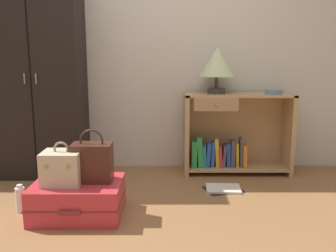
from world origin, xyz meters
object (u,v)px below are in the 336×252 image
object	(u,v)px
bowl	(271,92)
train_case	(60,168)
bottle	(19,199)
wardrobe	(37,77)
suitcase_large	(77,199)
handbag	(90,162)
bookshelf	(230,135)
table_lamp	(215,63)
open_book_on_floor	(222,189)

from	to	relation	value
bowl	train_case	xyz separation A→B (m)	(-1.73, -1.01, -0.43)
bottle	wardrobe	bearing A→B (deg)	97.08
suitcase_large	handbag	size ratio (longest dim) A/B	1.67
bookshelf	wardrobe	bearing A→B (deg)	-178.07
table_lamp	open_book_on_floor	bearing A→B (deg)	-88.62
bookshelf	table_lamp	xyz separation A→B (m)	(-0.16, 0.02, 0.70)
bowl	bookshelf	bearing A→B (deg)	173.41
suitcase_large	open_book_on_floor	size ratio (longest dim) A/B	1.73
train_case	bottle	bearing A→B (deg)	165.37
bowl	handbag	distance (m)	1.85
table_lamp	train_case	size ratio (longest dim) A/B	1.46
wardrobe	bookshelf	xyz separation A→B (m)	(1.83, 0.06, -0.57)
bowl	train_case	distance (m)	2.05
wardrobe	train_case	world-z (taller)	wardrobe
suitcase_large	bottle	distance (m)	0.45
bookshelf	train_case	size ratio (longest dim) A/B	3.38
open_book_on_floor	handbag	bearing A→B (deg)	-154.72
bookshelf	suitcase_large	world-z (taller)	bookshelf
handbag	bottle	size ratio (longest dim) A/B	1.82
table_lamp	open_book_on_floor	world-z (taller)	table_lamp
bowl	suitcase_large	distance (m)	2.03
bowl	handbag	size ratio (longest dim) A/B	0.41
wardrobe	handbag	xyz separation A→B (m)	(0.66, -0.93, -0.55)
train_case	open_book_on_floor	bearing A→B (deg)	24.05
table_lamp	open_book_on_floor	xyz separation A→B (m)	(0.01, -0.53, -1.06)
suitcase_large	train_case	bearing A→B (deg)	-162.89
table_lamp	open_book_on_floor	distance (m)	1.18
bowl	train_case	size ratio (longest dim) A/B	0.51
train_case	table_lamp	bearing A→B (deg)	41.65
bookshelf	bowl	size ratio (longest dim) A/B	6.61
table_lamp	suitcase_large	size ratio (longest dim) A/B	0.70
table_lamp	suitcase_large	bearing A→B (deg)	-136.79
wardrobe	table_lamp	xyz separation A→B (m)	(1.66, 0.08, 0.13)
table_lamp	bookshelf	bearing A→B (deg)	-5.35
table_lamp	bottle	world-z (taller)	table_lamp
bookshelf	train_case	xyz separation A→B (m)	(-1.37, -1.05, 0.00)
wardrobe	open_book_on_floor	bearing A→B (deg)	-15.05
bookshelf	handbag	size ratio (longest dim) A/B	2.72
bookshelf	open_book_on_floor	distance (m)	0.64
bowl	train_case	bearing A→B (deg)	-149.73
suitcase_large	bottle	xyz separation A→B (m)	(-0.44, 0.06, -0.03)
bookshelf	bowl	bearing A→B (deg)	-6.59
bookshelf	train_case	bearing A→B (deg)	-142.36
wardrobe	open_book_on_floor	xyz separation A→B (m)	(1.67, -0.45, -0.93)
table_lamp	bowl	world-z (taller)	table_lamp
open_book_on_floor	suitcase_large	bearing A→B (deg)	-155.39
suitcase_large	handbag	bearing A→B (deg)	17.72
wardrobe	open_book_on_floor	world-z (taller)	wardrobe
bottle	open_book_on_floor	distance (m)	1.63
bookshelf	open_book_on_floor	bearing A→B (deg)	-106.51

